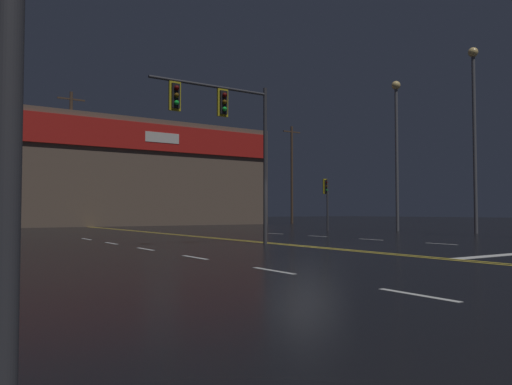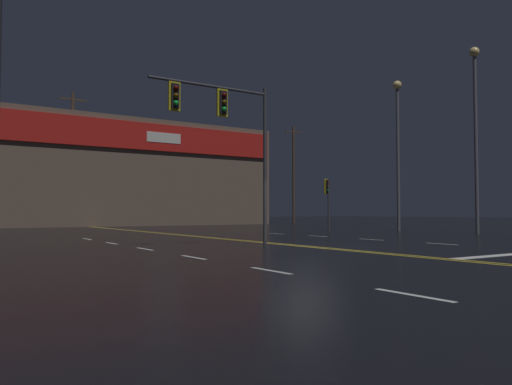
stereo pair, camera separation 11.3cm
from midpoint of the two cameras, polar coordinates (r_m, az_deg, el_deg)
The scene contains 8 objects.
ground_plane at distance 17.73m, azimuth 5.70°, elevation -6.14°, with size 200.00×200.00×0.00m, color black.
road_markings at distance 17.53m, azimuth 10.65°, elevation -6.14°, with size 15.38×60.00×0.01m.
traffic_signal_median at distance 18.04m, azimuth -3.73°, elevation 8.33°, with size 4.70×0.36×5.91m.
traffic_signal_corner_northeast at distance 33.00m, azimuth 8.27°, elevation -0.00°, with size 0.42×0.36×3.39m.
streetlight_median_approach at distance 33.33m, azimuth 15.99°, elevation 6.33°, with size 0.56×0.56×9.64m.
streetlight_far_right at distance 31.25m, azimuth 23.89°, elevation 8.02°, with size 0.56×0.56×10.63m.
building_backdrop at distance 48.13m, azimuth -19.67°, elevation 2.12°, with size 35.49×10.23×9.52m.
utility_pole_row at distance 43.49m, azimuth -20.91°, elevation 3.95°, with size 46.43×0.26×12.00m.
Camera 2 is at (-11.02, -13.83, 1.20)m, focal length 35.00 mm.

